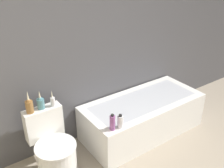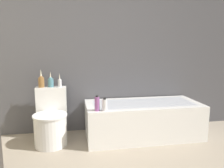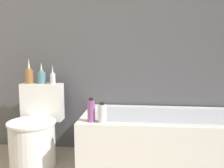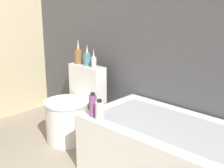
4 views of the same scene
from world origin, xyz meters
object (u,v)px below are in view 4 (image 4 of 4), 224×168
object	(u,v)px
toilet	(72,112)
vase_silver	(87,58)
vase_gold	(78,55)
shampoo_bottle_short	(100,110)
vase_bronze	(94,61)
bathtub	(185,160)
shampoo_bottle_tall	(93,105)

from	to	relation	value
toilet	vase_silver	bearing A→B (deg)	90.00
vase_gold	shampoo_bottle_short	distance (m)	0.97
vase_silver	vase_bronze	size ratio (longest dim) A/B	1.10
bathtub	shampoo_bottle_tall	bearing A→B (deg)	-157.98
toilet	vase_bronze	bearing A→B (deg)	57.75
shampoo_bottle_tall	vase_bronze	bearing A→B (deg)	135.75
bathtub	toilet	distance (m)	1.27
bathtub	shampoo_bottle_tall	distance (m)	0.81
vase_gold	vase_silver	distance (m)	0.12
bathtub	vase_bronze	xyz separation A→B (m)	(-1.14, 0.18, 0.54)
bathtub	toilet	world-z (taller)	toilet
vase_gold	shampoo_bottle_tall	distance (m)	0.88
bathtub	vase_silver	xyz separation A→B (m)	(-1.27, 0.20, 0.55)
bathtub	shampoo_bottle_short	xyz separation A→B (m)	(-0.59, -0.29, 0.32)
shampoo_bottle_tall	shampoo_bottle_short	world-z (taller)	shampoo_bottle_tall
bathtub	vase_silver	size ratio (longest dim) A/B	7.56
toilet	shampoo_bottle_short	bearing A→B (deg)	-22.02
shampoo_bottle_short	vase_bronze	bearing A→B (deg)	139.85
bathtub	vase_bronze	bearing A→B (deg)	171.26
vase_gold	shampoo_bottle_short	world-z (taller)	vase_gold
bathtub	shampoo_bottle_short	size ratio (longest dim) A/B	9.76
toilet	bathtub	bearing A→B (deg)	0.83
vase_silver	shampoo_bottle_short	size ratio (longest dim) A/B	1.29
bathtub	vase_gold	xyz separation A→B (m)	(-1.39, 0.19, 0.56)
vase_bronze	vase_silver	bearing A→B (deg)	167.98
bathtub	shampoo_bottle_tall	world-z (taller)	shampoo_bottle_tall
vase_silver	toilet	bearing A→B (deg)	-90.00
vase_bronze	vase_gold	bearing A→B (deg)	176.08
shampoo_bottle_tall	shampoo_bottle_short	xyz separation A→B (m)	(0.09, -0.02, -0.01)
vase_gold	vase_bronze	size ratio (longest dim) A/B	1.30
shampoo_bottle_tall	bathtub	bearing A→B (deg)	22.02
vase_silver	shampoo_bottle_tall	size ratio (longest dim) A/B	1.10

